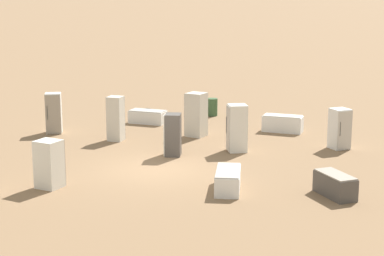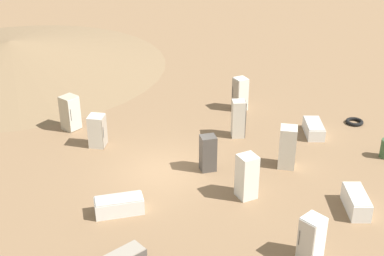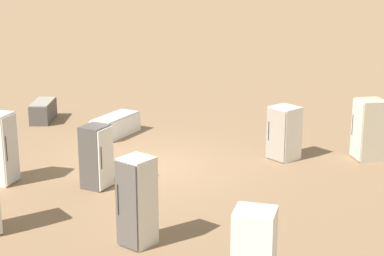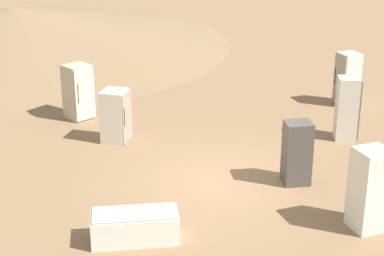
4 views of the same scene
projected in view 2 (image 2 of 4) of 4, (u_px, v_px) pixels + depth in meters
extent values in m
plane|color=#846647|center=(162.00, 172.00, 22.83)|extent=(1000.00, 1000.00, 0.00)
cone|color=#7F6647|center=(12.00, 54.00, 34.37)|extent=(19.82, 19.82, 1.71)
cube|color=white|center=(119.00, 206.00, 20.01)|extent=(1.49, 1.95, 0.61)
cube|color=#BCB7AD|center=(119.00, 199.00, 19.87)|extent=(1.43, 1.87, 0.04)
cube|color=white|center=(312.00, 238.00, 17.51)|extent=(0.67, 0.68, 1.59)
cube|color=#BCB7AD|center=(305.00, 242.00, 17.30)|extent=(0.63, 0.05, 1.53)
cylinder|color=#2D2D2D|center=(299.00, 238.00, 17.40)|extent=(0.02, 0.02, 0.56)
cube|color=#4C4742|center=(208.00, 153.00, 22.65)|extent=(0.80, 0.83, 1.60)
cube|color=silver|center=(206.00, 150.00, 22.91)|extent=(0.31, 0.57, 1.53)
cylinder|color=#2D2D2D|center=(211.00, 147.00, 22.96)|extent=(0.02, 0.02, 0.56)
cube|color=white|center=(356.00, 202.00, 20.16)|extent=(1.77, 1.68, 0.70)
cube|color=silver|center=(357.00, 194.00, 19.99)|extent=(1.70, 1.61, 0.04)
cube|color=beige|center=(287.00, 147.00, 22.84)|extent=(1.02, 1.02, 1.87)
cube|color=beige|center=(288.00, 143.00, 23.19)|extent=(0.56, 0.45, 1.79)
cylinder|color=#2D2D2D|center=(294.00, 141.00, 23.13)|extent=(0.02, 0.02, 0.65)
cube|color=white|center=(314.00, 129.00, 25.88)|extent=(1.80, 1.73, 0.58)
cube|color=#BCB7AD|center=(314.00, 123.00, 25.74)|extent=(1.73, 1.66, 0.04)
cube|color=gray|center=(122.00, 254.00, 16.96)|extent=(0.62, 1.43, 0.04)
cube|color=silver|center=(97.00, 131.00, 24.63)|extent=(0.99, 0.99, 1.52)
cube|color=gray|center=(104.00, 131.00, 24.58)|extent=(0.48, 0.56, 1.46)
cylinder|color=#2D2D2D|center=(103.00, 132.00, 24.32)|extent=(0.02, 0.02, 0.53)
cube|color=#B2A88E|center=(70.00, 113.00, 26.18)|extent=(0.82, 0.86, 1.73)
cube|color=beige|center=(75.00, 115.00, 25.97)|extent=(0.17, 0.71, 1.66)
cylinder|color=#2D2D2D|center=(71.00, 115.00, 25.73)|extent=(0.02, 0.02, 0.61)
cube|color=silver|center=(240.00, 94.00, 28.30)|extent=(0.80, 0.76, 1.76)
cube|color=gray|center=(235.00, 95.00, 28.16)|extent=(0.63, 0.20, 1.69)
cylinder|color=#2D2D2D|center=(232.00, 92.00, 28.30)|extent=(0.02, 0.02, 0.62)
cube|color=beige|center=(238.00, 119.00, 25.42)|extent=(0.83, 0.83, 1.85)
cube|color=#56514C|center=(245.00, 119.00, 25.44)|extent=(0.47, 0.38, 1.77)
cylinder|color=#2D2D2D|center=(246.00, 119.00, 25.21)|extent=(0.02, 0.02, 0.65)
cube|color=silver|center=(247.00, 177.00, 20.73)|extent=(0.83, 0.83, 1.83)
cube|color=#BCB7AD|center=(242.00, 172.00, 21.02)|extent=(0.20, 0.65, 1.76)
cylinder|color=#2D2D2D|center=(247.00, 168.00, 21.10)|extent=(0.02, 0.02, 0.64)
torus|color=black|center=(354.00, 122.00, 27.06)|extent=(0.89, 0.89, 0.17)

